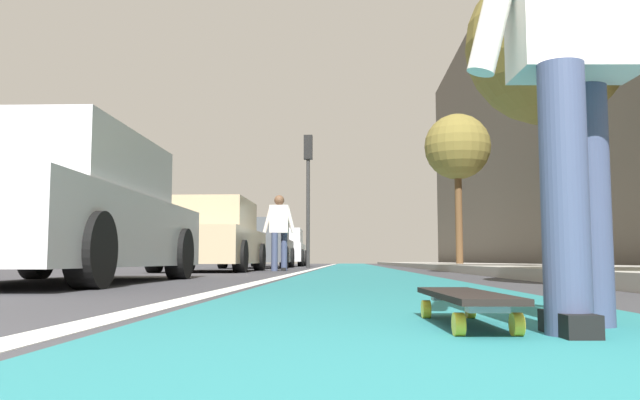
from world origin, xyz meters
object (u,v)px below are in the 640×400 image
object	(u,v)px
parked_car_far	(259,245)
traffic_light	(308,176)
skater_person	(575,40)
skateboard	(465,298)
street_tree_far	(457,148)
pedestrian_distant	(279,227)
street_tree_mid	(548,46)
parked_car_end	(280,248)
parked_car_near	(57,213)
parked_car_mid	(212,238)

from	to	relation	value
parked_car_far	traffic_light	size ratio (longest dim) A/B	1.00
skater_person	traffic_light	distance (m)	19.38
skateboard	parked_car_far	world-z (taller)	parked_car_far
street_tree_far	pedestrian_distant	bearing A→B (deg)	134.82
street_tree_mid	pedestrian_distant	distance (m)	6.70
skateboard	skater_person	xyz separation A→B (m)	(-0.15, -0.35, 0.84)
parked_car_end	street_tree_far	xyz separation A→B (m)	(-7.46, -5.93, 2.76)
skater_person	street_tree_mid	world-z (taller)	street_tree_mid
skater_person	traffic_light	xyz separation A→B (m)	(19.16, 2.05, 2.06)
parked_car_near	pedestrian_distant	world-z (taller)	pedestrian_distant
skater_person	street_tree_far	xyz separation A→B (m)	(16.77, -2.44, 2.55)
skater_person	parked_car_end	world-z (taller)	skater_person
parked_car_near	street_tree_mid	size ratio (longest dim) A/B	0.92
skateboard	traffic_light	distance (m)	19.31
skater_person	parked_car_end	bearing A→B (deg)	8.19
traffic_light	parked_car_far	bearing A→B (deg)	133.63
traffic_light	street_tree_far	distance (m)	5.11
street_tree_far	parked_car_far	bearing A→B (deg)	80.08
parked_car_mid	parked_car_end	distance (m)	12.96
parked_car_end	street_tree_far	world-z (taller)	street_tree_far
skater_person	parked_car_mid	world-z (taller)	skater_person
skater_person	parked_car_end	distance (m)	24.48
traffic_light	pedestrian_distant	bearing A→B (deg)	178.41
skater_person	traffic_light	world-z (taller)	traffic_light
parked_car_mid	traffic_light	distance (m)	8.36
parked_car_far	street_tree_mid	size ratio (longest dim) A/B	0.88
parked_car_near	parked_car_mid	size ratio (longest dim) A/B	1.10
parked_car_mid	pedestrian_distant	bearing A→B (deg)	-57.14
skateboard	parked_car_end	size ratio (longest dim) A/B	0.19
skateboard	parked_car_far	size ratio (longest dim) A/B	0.19
skateboard	skater_person	world-z (taller)	skater_person
street_tree_mid	parked_car_far	bearing A→B (deg)	31.46
parked_car_near	parked_car_mid	xyz separation A→B (m)	(7.00, -0.08, -0.00)
street_tree_far	parked_car_near	bearing A→B (deg)	154.08
parked_car_far	street_tree_far	world-z (taller)	street_tree_far
skateboard	pedestrian_distant	size ratio (longest dim) A/B	0.51
parked_car_mid	traffic_light	xyz separation A→B (m)	(7.89, -1.51, 2.31)
pedestrian_distant	skateboard	bearing A→B (deg)	-170.97
pedestrian_distant	skater_person	bearing A→B (deg)	-169.49
street_tree_far	pedestrian_distant	xyz separation A→B (m)	(-4.66, 4.68, -2.54)
parked_car_near	parked_car_far	bearing A→B (deg)	-0.68
street_tree_far	parked_car_end	bearing A→B (deg)	38.46
street_tree_mid	traffic_light	bearing A→B (deg)	22.15
street_tree_far	pedestrian_distant	distance (m)	7.07
skateboard	street_tree_mid	distance (m)	9.16
parked_car_near	street_tree_mid	distance (m)	7.77
skater_person	parked_car_mid	xyz separation A→B (m)	(11.27, 3.56, -0.24)
skater_person	parked_car_near	world-z (taller)	skater_person
parked_car_near	parked_car_far	size ratio (longest dim) A/B	1.04
parked_car_mid	street_tree_mid	xyz separation A→B (m)	(-3.13, -5.99, 2.93)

